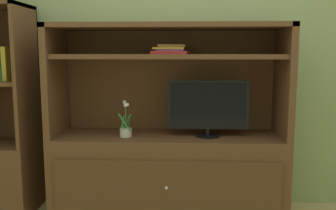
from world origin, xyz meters
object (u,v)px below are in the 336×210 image
at_px(media_console, 168,156).
at_px(bookshelf_tall, 7,146).
at_px(tv_monitor, 208,107).
at_px(potted_plant, 126,129).
at_px(magazine_stack, 170,50).

height_order(media_console, bookshelf_tall, bookshelf_tall).
xyz_separation_m(media_console, bookshelf_tall, (-1.34, 0.00, 0.07)).
height_order(media_console, tv_monitor, media_console).
height_order(media_console, potted_plant, media_console).
xyz_separation_m(potted_plant, bookshelf_tall, (-1.01, 0.09, -0.17)).
distance_m(potted_plant, magazine_stack, 0.71).
bearing_deg(tv_monitor, magazine_stack, 172.16).
relative_size(media_console, potted_plant, 6.28).
bearing_deg(magazine_stack, bookshelf_tall, 179.66).
height_order(tv_monitor, magazine_stack, magazine_stack).
distance_m(potted_plant, bookshelf_tall, 1.03).
bearing_deg(tv_monitor, potted_plant, -176.74).
xyz_separation_m(magazine_stack, bookshelf_tall, (-1.35, 0.01, -0.79)).
relative_size(tv_monitor, bookshelf_tall, 0.37).
bearing_deg(media_console, tv_monitor, -8.03).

